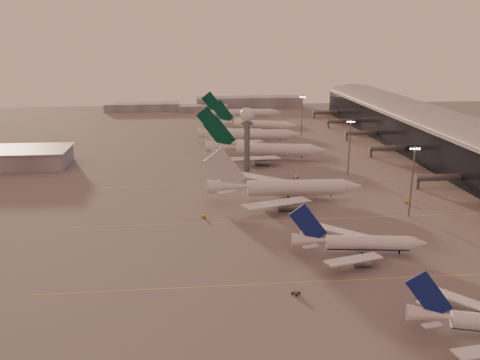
{
  "coord_description": "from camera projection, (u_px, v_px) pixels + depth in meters",
  "views": [
    {
      "loc": [
        -20.23,
        -106.02,
        61.76
      ],
      "look_at": [
        -2.26,
        78.24,
        8.02
      ],
      "focal_mm": 38.0,
      "sensor_mm": 36.0,
      "label": 1
    }
  ],
  "objects": [
    {
      "name": "ground",
      "position": [
        281.0,
        303.0,
        120.44
      ],
      "size": [
        700.0,
        700.0,
        0.0
      ],
      "primitive_type": "plane",
      "color": "#585555",
      "rests_on": "ground"
    },
    {
      "name": "taxiway_markings",
      "position": [
        338.0,
        217.0,
        176.76
      ],
      "size": [
        180.0,
        185.25,
        0.02
      ],
      "color": "gold",
      "rests_on": "ground"
    },
    {
      "name": "terminal",
      "position": [
        472.0,
        149.0,
        232.79
      ],
      "size": [
        57.0,
        362.0,
        23.04
      ],
      "color": "black",
      "rests_on": "ground"
    },
    {
      "name": "radar_tower",
      "position": [
        247.0,
        127.0,
        229.76
      ],
      "size": [
        6.4,
        6.4,
        31.1
      ],
      "color": "#585A5F",
      "rests_on": "ground"
    },
    {
      "name": "mast_b",
      "position": [
        412.0,
        178.0,
        174.31
      ],
      "size": [
        3.6,
        0.56,
        25.0
      ],
      "color": "#585A5F",
      "rests_on": "ground"
    },
    {
      "name": "mast_c",
      "position": [
        349.0,
        145.0,
        226.41
      ],
      "size": [
        3.6,
        0.56,
        25.0
      ],
      "color": "#585A5F",
      "rests_on": "ground"
    },
    {
      "name": "mast_d",
      "position": [
        302.0,
        114.0,
        312.25
      ],
      "size": [
        3.6,
        0.56,
        25.0
      ],
      "color": "#585A5F",
      "rests_on": "ground"
    },
    {
      "name": "distant_horizon",
      "position": [
        217.0,
        104.0,
        430.38
      ],
      "size": [
        165.0,
        37.5,
        9.0
      ],
      "color": "slate",
      "rests_on": "ground"
    },
    {
      "name": "narrowbody_mid",
      "position": [
        358.0,
        245.0,
        145.98
      ],
      "size": [
        39.52,
        31.36,
        15.48
      ],
      "color": "silver",
      "rests_on": "ground"
    },
    {
      "name": "widebody_white",
      "position": [
        285.0,
        191.0,
        193.65
      ],
      "size": [
        60.28,
        48.22,
        21.19
      ],
      "color": "silver",
      "rests_on": "ground"
    },
    {
      "name": "greentail_a",
      "position": [
        265.0,
        152.0,
        256.0
      ],
      "size": [
        60.99,
        48.79,
        22.38
      ],
      "color": "silver",
      "rests_on": "ground"
    },
    {
      "name": "greentail_b",
      "position": [
        250.0,
        137.0,
        293.38
      ],
      "size": [
        59.82,
        48.1,
        21.74
      ],
      "color": "silver",
      "rests_on": "ground"
    },
    {
      "name": "greentail_c",
      "position": [
        254.0,
        126.0,
        328.15
      ],
      "size": [
        54.41,
        43.3,
        20.36
      ],
      "color": "silver",
      "rests_on": "ground"
    },
    {
      "name": "greentail_d",
      "position": [
        243.0,
        115.0,
        373.05
      ],
      "size": [
        58.78,
        47.43,
        21.34
      ],
      "color": "silver",
      "rests_on": "ground"
    },
    {
      "name": "gsv_tug_mid",
      "position": [
        296.0,
        293.0,
        124.27
      ],
      "size": [
        3.92,
        4.07,
        1.01
      ],
      "color": "#525456",
      "rests_on": "ground"
    },
    {
      "name": "gsv_truck_b",
      "position": [
        417.0,
        237.0,
        156.31
      ],
      "size": [
        6.27,
        2.72,
        2.46
      ],
      "color": "orange",
      "rests_on": "ground"
    },
    {
      "name": "gsv_truck_c",
      "position": [
        204.0,
        215.0,
        175.92
      ],
      "size": [
        5.82,
        3.72,
        2.21
      ],
      "color": "orange",
      "rests_on": "ground"
    },
    {
      "name": "gsv_catering_b",
      "position": [
        407.0,
        198.0,
        190.51
      ],
      "size": [
        6.01,
        4.43,
        4.51
      ],
      "color": "orange",
      "rests_on": "ground"
    },
    {
      "name": "gsv_tug_far",
      "position": [
        296.0,
        177.0,
        224.17
      ],
      "size": [
        4.09,
        4.09,
        1.03
      ],
      "color": "white",
      "rests_on": "ground"
    },
    {
      "name": "gsv_tug_hangar",
      "position": [
        305.0,
        151.0,
        272.87
      ],
      "size": [
        3.91,
        3.36,
        0.96
      ],
      "color": "orange",
      "rests_on": "ground"
    }
  ]
}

